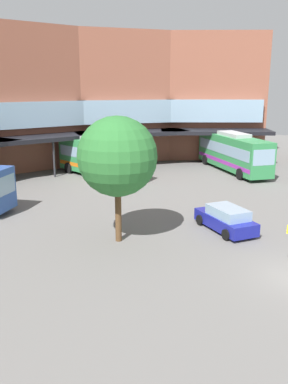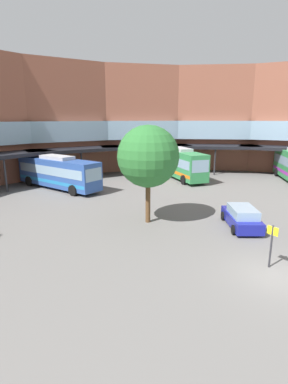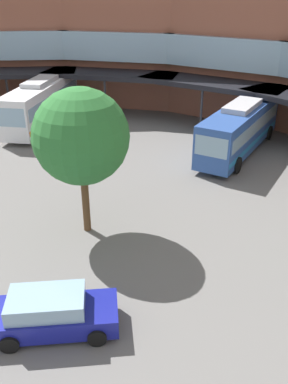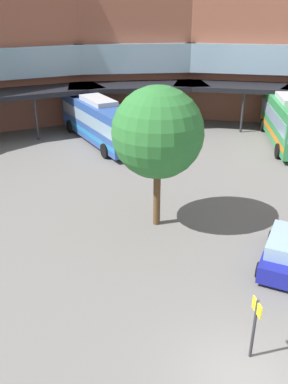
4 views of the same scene
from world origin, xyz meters
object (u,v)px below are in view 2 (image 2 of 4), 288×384
bus_2 (58,172)px  stop_sign_post (272,242)px  bus_1 (180,163)px  parked_car (242,217)px  plaza_tree (148,157)px

bus_2 → stop_sign_post: (0.23, -23.86, -0.40)m
bus_1 → parked_car: size_ratio=2.36×
parked_car → plaza_tree: (-4.25, 5.18, 4.16)m
bus_2 → plaza_tree: plaza_tree is taller
bus_1 → bus_2: bus_1 is taller
bus_1 → plaza_tree: (-14.17, -9.67, 2.93)m
plaza_tree → stop_sign_post: plaza_tree is taller
bus_2 → plaza_tree: bearing=-11.7°
bus_2 → stop_sign_post: bus_2 is taller
bus_1 → stop_sign_post: (-14.04, -19.02, -0.53)m
plaza_tree → parked_car: bearing=-50.6°
bus_1 → stop_sign_post: 23.65m
bus_1 → plaza_tree: 17.40m
parked_car → stop_sign_post: (-4.13, -4.17, 0.69)m
bus_1 → bus_2: bearing=-86.3°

